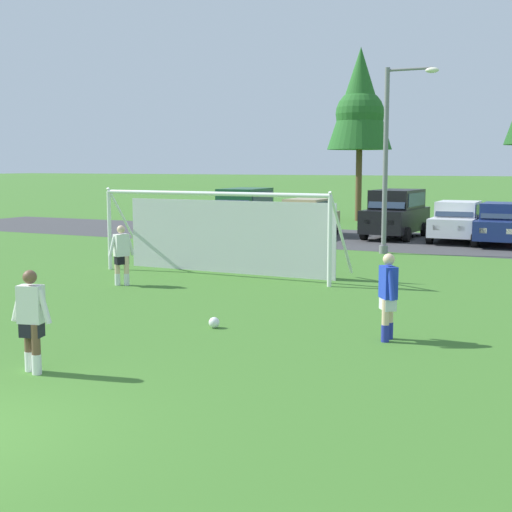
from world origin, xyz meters
name	(u,v)px	position (x,y,z in m)	size (l,w,h in m)	color
ground_plane	(339,272)	(0.00, 15.00, 0.00)	(400.00, 400.00, 0.00)	#3D7028
parking_lot_strip	(416,242)	(0.00, 24.83, 0.00)	(52.00, 8.40, 0.01)	#3D3D3F
soccer_ball	(214,323)	(0.29, 6.68, 0.11)	(0.22, 0.22, 0.22)	white
soccer_goal	(224,231)	(-3.02, 13.21, 1.29)	(7.44, 2.00, 2.57)	white
player_midfield_center	(122,255)	(-4.52, 10.13, 0.82)	(0.48, 0.65, 1.64)	beige
player_defender_far	(32,322)	(-0.74, 2.68, 0.82)	(0.75, 0.33, 1.64)	brown
player_winger_left	(388,297)	(3.70, 7.20, 0.82)	(0.44, 0.69, 1.64)	beige
parked_car_slot_far_left	(244,211)	(-8.18, 24.69, 1.11)	(2.40, 4.73, 2.16)	#194C2D
parked_car_slot_left	(307,217)	(-5.14, 25.04, 0.88)	(2.04, 4.20, 1.72)	tan
parked_car_slot_center_left	(396,213)	(-1.23, 26.04, 1.11)	(2.27, 4.67, 2.16)	black
parked_car_slot_center	(458,221)	(1.57, 25.62, 0.88)	(2.12, 4.24, 1.72)	silver
parked_car_slot_center_right	(503,224)	(3.49, 25.08, 0.88)	(2.08, 4.22, 1.72)	navy
tree_left_edge	(360,102)	(-5.87, 34.93, 6.84)	(3.73, 3.73, 9.96)	brown
street_lamp	(391,158)	(0.09, 20.20, 3.50)	(2.00, 0.32, 6.73)	slate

